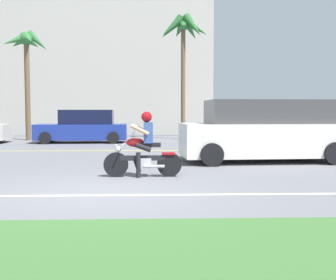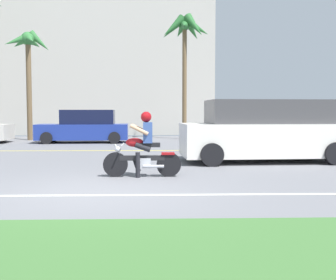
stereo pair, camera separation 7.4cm
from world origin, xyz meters
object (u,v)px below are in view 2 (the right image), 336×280
at_px(motorcyclist, 143,149).
at_px(parked_car_1, 84,127).
at_px(palm_tree_1, 28,50).
at_px(palm_tree_0, 185,33).
at_px(suv_nearby, 265,132).

relative_size(motorcyclist, parked_car_1, 0.40).
relative_size(motorcyclist, palm_tree_1, 0.31).
bearing_deg(palm_tree_1, palm_tree_0, 4.55).
bearing_deg(motorcyclist, palm_tree_1, 116.39).
bearing_deg(palm_tree_0, palm_tree_1, -175.45).
xyz_separation_m(parked_car_1, palm_tree_1, (-3.20, 1.98, 3.97)).
distance_m(palm_tree_0, palm_tree_1, 8.34).
height_order(suv_nearby, palm_tree_0, palm_tree_0).
height_order(palm_tree_0, palm_tree_1, palm_tree_0).
distance_m(suv_nearby, palm_tree_0, 11.78).
xyz_separation_m(palm_tree_0, palm_tree_1, (-8.25, -0.66, -1.04)).
xyz_separation_m(motorcyclist, suv_nearby, (3.56, 2.86, 0.27)).
height_order(suv_nearby, parked_car_1, suv_nearby).
bearing_deg(parked_car_1, palm_tree_1, 148.29).
relative_size(suv_nearby, palm_tree_0, 0.76).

